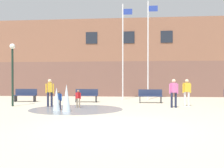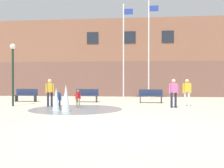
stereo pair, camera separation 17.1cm
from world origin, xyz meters
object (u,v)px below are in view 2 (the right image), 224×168
Objects in this scene: park_bench_left_of_flagpoles at (26,95)px; flagpole_right at (149,47)px; park_bench_center at (151,96)px; adult_watching at (174,91)px; child_in_fountain at (58,99)px; adult_near_bench at (187,90)px; park_bench_under_left_flagpole at (87,95)px; teen_by_trashcan at (50,91)px; child_with_pink_shirt at (78,97)px; flagpole_left at (124,49)px; lamp_post_left_lane at (13,65)px.

park_bench_left_of_flagpoles is 9.96m from flagpole_right.
park_bench_center is 1.01× the size of adult_watching.
adult_watching is 1.61× the size of child_in_fountain.
park_bench_left_of_flagpoles is at bearing 152.78° from adult_near_bench.
park_bench_left_of_flagpoles and park_bench_under_left_flagpole have the same top height.
adult_near_bench reaches higher than park_bench_left_of_flagpoles.
teen_by_trashcan is 2.02m from child_in_fountain.
child_with_pink_shirt is (-4.15, -3.54, 0.10)m from park_bench_center.
flagpole_left is at bearing -7.10° from adult_watching.
child_in_fountain is 1.00× the size of child_with_pink_shirt.
park_bench_left_of_flagpoles and park_bench_center have the same top height.
flagpole_left is at bearing 44.68° from lamp_post_left_lane.
flagpole_right is (4.14, 6.55, 3.56)m from child_with_pink_shirt.
park_bench_center is at bearing -13.95° from adult_watching.
park_bench_under_left_flagpole is at bearing 0.73° from park_bench_left_of_flagpoles.
flagpole_left is at bearing 48.72° from park_bench_under_left_flagpole.
child_in_fountain is 9.90m from flagpole_right.
teen_by_trashcan is at bearing -151.69° from park_bench_center.
adult_near_bench is at bearing -45.74° from park_bench_center.
park_bench_left_of_flagpoles is 8.83m from park_bench_center.
park_bench_under_left_flagpole is 5.37m from lamp_post_left_lane.
lamp_post_left_lane is (-9.29, -0.07, 1.48)m from adult_watching.
adult_watching is at bearing -62.64° from flagpole_left.
teen_by_trashcan is 1.61× the size of child_in_fountain.
lamp_post_left_lane reaches higher than adult_near_bench.
child_in_fountain is 0.62× the size of adult_near_bench.
adult_watching is at bearing -116.22° from teen_by_trashcan.
flagpole_right is at bearing 17.76° from park_bench_left_of_flagpoles.
flagpole_right is at bearing 36.80° from lamp_post_left_lane.
flagpole_left is (-3.12, 6.03, 3.10)m from adult_watching.
lamp_post_left_lane is (-3.32, 1.77, 1.84)m from child_in_fountain.
adult_near_bench is at bearing -54.30° from child_with_pink_shirt.
lamp_post_left_lane is at bearing -135.32° from flagpole_left.
park_bench_center is 6.71m from teen_by_trashcan.
child_with_pink_shirt is at bearing -85.85° from park_bench_under_left_flagpole.
park_bench_under_left_flagpole is 1.01× the size of teen_by_trashcan.
park_bench_center is at bearing -1.19° from park_bench_left_of_flagpoles.
park_bench_left_of_flagpoles is 4.48m from teen_by_trashcan.
flagpole_right is (5.89, 6.18, 3.20)m from teen_by_trashcan.
park_bench_left_of_flagpoles is 4.40m from park_bench_under_left_flagpole.
flagpole_right reaches higher than flagpole_left.
teen_by_trashcan is at bearing -2.02° from lamp_post_left_lane.
child_with_pink_shirt is at bearing -4.10° from child_in_fountain.
flagpole_left reaches higher than adult_watching.
child_in_fountain is at bearing 72.64° from adult_watching.
teen_by_trashcan is (2.93, -3.36, 0.45)m from park_bench_left_of_flagpoles.
lamp_post_left_lane is at bearing 85.55° from child_in_fountain.
flagpole_left is at bearing 123.50° from park_bench_center.
child_in_fountain is at bearing 174.62° from child_with_pink_shirt.
park_bench_left_of_flagpoles is 1.01× the size of teen_by_trashcan.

